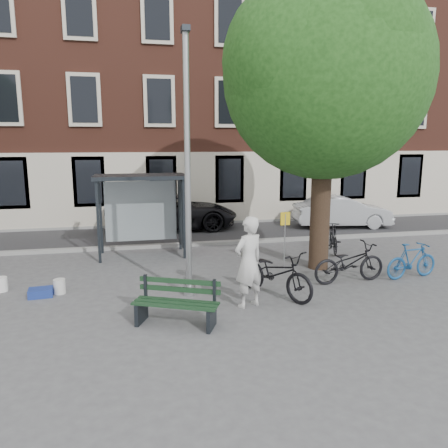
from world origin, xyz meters
TOP-DOWN VIEW (x-y plane):
  - ground at (0.00, 0.00)m, footprint 90.00×90.00m
  - road at (0.00, 7.00)m, footprint 40.00×4.00m
  - curb_near at (0.00, 5.00)m, footprint 40.00×0.25m
  - curb_far at (0.00, 9.00)m, footprint 40.00×0.25m
  - building_row at (0.00, 13.00)m, footprint 30.00×8.00m
  - lamppost at (0.00, 0.00)m, footprint 0.28×0.35m
  - tree_right at (4.01, 1.38)m, footprint 5.76×5.60m
  - bus_shelter at (-0.61, 4.11)m, footprint 2.85×1.45m
  - painter at (1.20, -1.00)m, footprint 0.89×0.77m
  - bench at (-0.48, -1.65)m, footprint 1.80×1.21m
  - bike_a at (4.23, 0.09)m, footprint 2.07×0.87m
  - bike_b at (6.07, 0.07)m, footprint 1.68×0.69m
  - bike_c at (2.00, -0.50)m, footprint 1.81×2.27m
  - bike_d at (5.25, 3.12)m, footprint 0.93×1.68m
  - car_dark at (0.35, 8.27)m, footprint 5.53×2.62m
  - car_silver at (7.57, 7.08)m, footprint 4.26×1.97m
  - blue_crate at (-3.50, 0.63)m, footprint 0.59×0.45m
  - bucket_a at (-3.09, 0.76)m, footprint 0.30×0.30m
  - bucket_b at (-4.52, 1.23)m, footprint 0.35×0.35m
  - notice_sign at (3.00, 1.64)m, footprint 0.29×0.05m

SIDE VIEW (x-z plane):
  - ground at x=0.00m, z-range 0.00..0.00m
  - road at x=0.00m, z-range 0.00..0.01m
  - curb_near at x=0.00m, z-range 0.00..0.12m
  - curb_far at x=0.00m, z-range 0.00..0.12m
  - blue_crate at x=-3.50m, z-range 0.00..0.20m
  - bucket_a at x=-3.09m, z-range 0.00..0.36m
  - bucket_b at x=-4.52m, z-range 0.00..0.36m
  - bench at x=-0.48m, z-range -0.04..0.85m
  - bike_d at x=5.25m, z-range 0.00..0.97m
  - bike_b at x=6.07m, z-range 0.00..0.98m
  - bike_a at x=4.23m, z-range 0.00..1.06m
  - bike_c at x=2.00m, z-range 0.00..1.15m
  - car_silver at x=7.57m, z-range 0.00..1.35m
  - car_dark at x=0.35m, z-range 0.00..1.53m
  - painter at x=1.20m, z-range 0.00..2.06m
  - notice_sign at x=3.00m, z-range 0.33..2.00m
  - bus_shelter at x=-0.61m, z-range 0.61..3.23m
  - lamppost at x=0.00m, z-range -0.27..5.84m
  - tree_right at x=4.01m, z-range 1.52..9.72m
  - building_row at x=0.00m, z-range 0.00..14.00m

